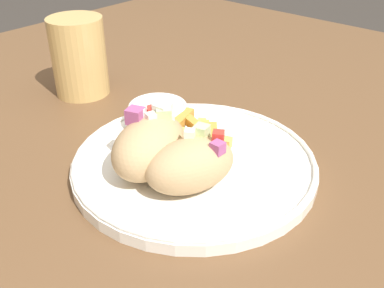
# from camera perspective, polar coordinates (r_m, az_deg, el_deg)

# --- Properties ---
(table) EXTENTS (1.35, 1.35, 0.77)m
(table) POSITION_cam_1_polar(r_m,az_deg,el_deg) (0.59, 0.93, -8.63)
(table) COLOR brown
(table) RESTS_ON ground_plane
(plate) EXTENTS (0.29, 0.29, 0.02)m
(plate) POSITION_cam_1_polar(r_m,az_deg,el_deg) (0.53, -0.00, -2.23)
(plate) COLOR white
(plate) RESTS_ON table
(pita_sandwich_near) EXTENTS (0.12, 0.09, 0.06)m
(pita_sandwich_near) POSITION_cam_1_polar(r_m,az_deg,el_deg) (0.47, -0.18, -2.61)
(pita_sandwich_near) COLOR tan
(pita_sandwich_near) RESTS_ON plate
(pita_sandwich_far) EXTENTS (0.13, 0.10, 0.07)m
(pita_sandwich_far) POSITION_cam_1_polar(r_m,az_deg,el_deg) (0.50, -5.41, -0.21)
(pita_sandwich_far) COLOR tan
(pita_sandwich_far) RESTS_ON plate
(fries_pile) EXTENTS (0.09, 0.09, 0.03)m
(fries_pile) POSITION_cam_1_polar(r_m,az_deg,el_deg) (0.55, 0.87, 0.71)
(fries_pile) COLOR #E5B251
(fries_pile) RESTS_ON plate
(sauce_ramekin) EXTENTS (0.08, 0.08, 0.03)m
(sauce_ramekin) POSITION_cam_1_polar(r_m,az_deg,el_deg) (0.59, -4.34, 3.71)
(sauce_ramekin) COLOR white
(sauce_ramekin) RESTS_ON plate
(water_glass) EXTENTS (0.08, 0.08, 0.12)m
(water_glass) POSITION_cam_1_polar(r_m,az_deg,el_deg) (0.73, -14.10, 10.28)
(water_glass) COLOR tan
(water_glass) RESTS_ON table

